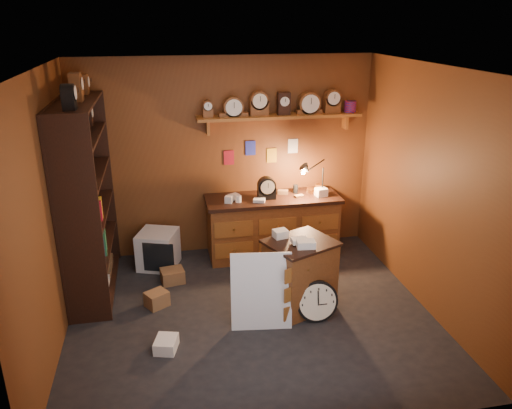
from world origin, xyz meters
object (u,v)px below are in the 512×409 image
(shelving_unit, at_px, (83,192))
(workbench, at_px, (273,223))
(low_cabinet, at_px, (300,272))
(big_round_clock, at_px, (317,301))

(shelving_unit, xyz_separation_m, workbench, (2.37, 0.49, -0.78))
(shelving_unit, height_order, low_cabinet, shelving_unit)
(workbench, bearing_deg, big_round_clock, -86.35)
(workbench, relative_size, low_cabinet, 2.01)
(shelving_unit, bearing_deg, big_round_clock, -26.03)
(low_cabinet, distance_m, big_round_clock, 0.39)
(workbench, relative_size, big_round_clock, 3.86)
(big_round_clock, bearing_deg, workbench, 93.65)
(workbench, bearing_deg, low_cabinet, -90.16)
(workbench, xyz_separation_m, low_cabinet, (-0.00, -1.40, -0.03))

